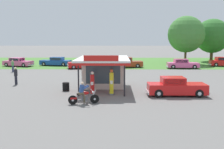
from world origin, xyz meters
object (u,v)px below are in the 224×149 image
(parked_car_back_row_centre_left, at_px, (125,63))
(parked_car_second_row_spare, at_px, (18,62))
(gas_pump_offside, at_px, (112,83))
(spare_tire_stack, at_px, (66,87))
(featured_classic_sedan, at_px, (176,87))
(parked_car_back_row_centre_right, at_px, (84,64))
(parked_car_back_row_far_right, at_px, (56,62))
(parked_car_back_row_centre, at_px, (182,64))
(bystander_leaning_by_kiosk, at_px, (16,75))
(gas_pump_nearside, at_px, (92,84))
(motorcycle_with_rider, at_px, (83,95))
(parked_car_back_row_left, at_px, (224,62))
(bystander_standing_back_lot, at_px, (13,66))

(parked_car_back_row_centre_left, bearing_deg, parked_car_second_row_spare, 175.95)
(gas_pump_offside, distance_m, spare_tire_stack, 4.39)
(featured_classic_sedan, height_order, parked_car_back_row_centre_right, parked_car_back_row_centre_right)
(parked_car_back_row_centre_right, bearing_deg, parked_car_back_row_far_right, 142.24)
(parked_car_back_row_centre, relative_size, parked_car_second_row_spare, 0.95)
(parked_car_back_row_centre, xyz_separation_m, spare_tire_stack, (-14.69, -17.66, -0.31))
(parked_car_second_row_spare, height_order, bystander_leaning_by_kiosk, bystander_leaning_by_kiosk)
(parked_car_back_row_centre_right, bearing_deg, featured_classic_sedan, -62.97)
(gas_pump_offside, bearing_deg, bystander_leaning_by_kiosk, 154.50)
(gas_pump_nearside, bearing_deg, parked_car_back_row_centre_left, 80.46)
(featured_classic_sedan, height_order, parked_car_second_row_spare, featured_classic_sedan)
(gas_pump_offside, bearing_deg, parked_car_second_row_spare, 125.97)
(parked_car_back_row_centre_right, distance_m, spare_tire_stack, 17.39)
(motorcycle_with_rider, distance_m, parked_car_back_row_far_right, 27.31)
(gas_pump_nearside, height_order, parked_car_back_row_centre, gas_pump_nearside)
(gas_pump_nearside, xyz_separation_m, featured_classic_sedan, (6.79, -0.23, -0.19))
(gas_pump_nearside, distance_m, parked_car_back_row_left, 30.15)
(bystander_standing_back_lot, bearing_deg, parked_car_back_row_far_right, 64.40)
(gas_pump_offside, relative_size, parked_car_back_row_centre_right, 0.40)
(parked_car_second_row_spare, distance_m, parked_car_back_row_far_right, 6.14)
(featured_classic_sedan, bearing_deg, parked_car_back_row_centre_left, 99.12)
(parked_car_back_row_centre, height_order, bystander_standing_back_lot, bystander_standing_back_lot)
(parked_car_second_row_spare, bearing_deg, gas_pump_offside, -54.03)
(motorcycle_with_rider, height_order, featured_classic_sedan, motorcycle_with_rider)
(gas_pump_nearside, xyz_separation_m, parked_car_back_row_centre, (12.21, 19.25, -0.21))
(gas_pump_nearside, distance_m, parked_car_back_row_centre_right, 19.20)
(featured_classic_sedan, distance_m, parked_car_back_row_centre_left, 21.06)
(bystander_standing_back_lot, bearing_deg, featured_classic_sedan, -37.85)
(motorcycle_with_rider, height_order, parked_car_second_row_spare, motorcycle_with_rider)
(parked_car_back_row_centre, height_order, parked_car_second_row_spare, parked_car_back_row_centre)
(bystander_leaning_by_kiosk, bearing_deg, featured_classic_sedan, -18.00)
(parked_car_back_row_centre, distance_m, bystander_standing_back_lot, 24.92)
(parked_car_back_row_far_right, bearing_deg, bystander_standing_back_lot, -115.60)
(parked_car_second_row_spare, relative_size, bystander_leaning_by_kiosk, 2.98)
(parked_car_back_row_centre_right, distance_m, parked_car_back_row_centre, 15.21)
(featured_classic_sedan, bearing_deg, gas_pump_offside, 177.47)
(gas_pump_offside, distance_m, bystander_standing_back_lot, 20.11)
(featured_classic_sedan, xyz_separation_m, parked_car_back_row_centre_left, (-3.34, 20.79, 0.05))
(gas_pump_nearside, distance_m, parked_car_back_row_centre, 22.79)
(gas_pump_offside, height_order, parked_car_back_row_centre_right, gas_pump_offside)
(gas_pump_offside, xyz_separation_m, parked_car_back_row_left, (18.39, 22.59, -0.28))
(parked_car_back_row_left, height_order, parked_car_second_row_spare, parked_car_back_row_left)
(parked_car_back_row_centre_left, distance_m, bystander_standing_back_lot, 16.83)
(parked_car_back_row_centre_left, xyz_separation_m, bystander_standing_back_lot, (-15.73, -5.97, 0.15))
(gas_pump_nearside, height_order, featured_classic_sedan, gas_pump_nearside)
(featured_classic_sedan, relative_size, parked_car_back_row_centre_left, 0.86)
(motorcycle_with_rider, distance_m, parked_car_back_row_centre, 25.67)
(bystander_leaning_by_kiosk, bearing_deg, parked_car_back_row_centre_left, 54.25)
(parked_car_back_row_centre, bearing_deg, spare_tire_stack, -129.75)
(motorcycle_with_rider, relative_size, spare_tire_stack, 2.98)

